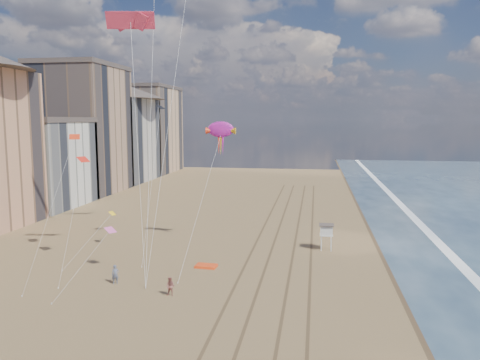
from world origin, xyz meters
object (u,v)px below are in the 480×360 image
object	(u,v)px
lifeguard_stand	(326,230)
grounded_kite	(206,266)
show_kite	(221,130)
kite_flyer_a	(115,274)
kite_flyer_b	(170,287)

from	to	relation	value
lifeguard_stand	grounded_kite	size ratio (longest dim) A/B	1.40
show_kite	lifeguard_stand	bearing A→B (deg)	0.69
grounded_kite	show_kite	distance (m)	17.69
lifeguard_stand	grounded_kite	world-z (taller)	lifeguard_stand
show_kite	kite_flyer_a	world-z (taller)	show_kite
kite_flyer_b	lifeguard_stand	bearing A→B (deg)	57.93
lifeguard_stand	show_kite	size ratio (longest dim) A/B	0.16
grounded_kite	kite_flyer_b	size ratio (longest dim) A/B	1.30
kite_flyer_b	grounded_kite	bearing A→B (deg)	88.49
kite_flyer_b	show_kite	bearing A→B (deg)	93.11
kite_flyer_a	kite_flyer_b	distance (m)	6.89
lifeguard_stand	show_kite	distance (m)	18.62
lifeguard_stand	kite_flyer_a	bearing A→B (deg)	-142.98
kite_flyer_a	kite_flyer_b	bearing A→B (deg)	-42.04
show_kite	kite_flyer_b	bearing A→B (deg)	-93.75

